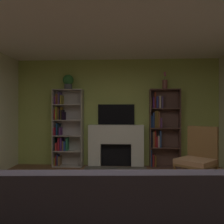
{
  "coord_description": "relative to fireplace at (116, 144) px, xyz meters",
  "views": [
    {
      "loc": [
        0.24,
        -2.92,
        1.35
      ],
      "look_at": [
        0.0,
        1.27,
        1.36
      ],
      "focal_mm": 38.48,
      "sensor_mm": 36.0,
      "label": 1
    }
  ],
  "objects": [
    {
      "name": "ground_plane",
      "position": [
        0.0,
        -3.05,
        -0.55
      ],
      "size": [
        7.61,
        7.61,
        0.0
      ],
      "primitive_type": "plane",
      "color": "brown"
    },
    {
      "name": "bookshelf_right",
      "position": [
        1.11,
        0.03,
        0.43
      ],
      "size": [
        0.74,
        0.27,
        1.92
      ],
      "color": "brown",
      "rests_on": "ground_plane"
    },
    {
      "name": "fireplace",
      "position": [
        0.0,
        0.0,
        0.0
      ],
      "size": [
        1.47,
        0.55,
        1.04
      ],
      "color": "white",
      "rests_on": "ground_plane"
    },
    {
      "name": "armchair",
      "position": [
        1.54,
        -1.57,
        0.0
      ],
      "size": [
        0.81,
        0.81,
        1.09
      ],
      "color": "brown",
      "rests_on": "ground_plane"
    },
    {
      "name": "tv",
      "position": [
        0.0,
        0.1,
        0.74
      ],
      "size": [
        0.91,
        0.06,
        0.51
      ],
      "primitive_type": "cube",
      "color": "black",
      "rests_on": "fireplace"
    },
    {
      "name": "wall_back_accent",
      "position": [
        0.0,
        0.16,
        0.79
      ],
      "size": [
        5.23,
        0.06,
        2.69
      ],
      "primitive_type": "cube",
      "color": "#AEC15C",
      "rests_on": "ground_plane"
    },
    {
      "name": "ceiling",
      "position": [
        0.0,
        -3.05,
        2.17
      ],
      "size": [
        5.23,
        6.47,
        0.06
      ],
      "primitive_type": "cube",
      "color": "white",
      "rests_on": "wall_back_accent"
    },
    {
      "name": "bookshelf_left",
      "position": [
        -1.29,
        0.01,
        0.38
      ],
      "size": [
        0.74,
        0.33,
        1.92
      ],
      "color": "beige",
      "rests_on": "ground_plane"
    },
    {
      "name": "potted_plant",
      "position": [
        -1.2,
        -0.02,
        1.57
      ],
      "size": [
        0.27,
        0.27,
        0.38
      ],
      "color": "#54575F",
      "rests_on": "bookshelf_left"
    },
    {
      "name": "vase_with_flowers",
      "position": [
        1.2,
        -0.02,
        1.5
      ],
      "size": [
        0.13,
        0.13,
        0.42
      ],
      "color": "brown",
      "rests_on": "bookshelf_right"
    }
  ]
}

